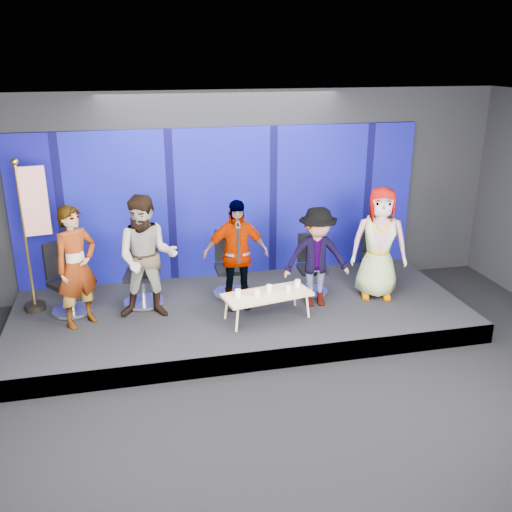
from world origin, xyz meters
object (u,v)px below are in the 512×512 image
object	(u,v)px
panelist_b	(147,258)
mug_b	(257,293)
chair_b	(143,281)
chair_e	(375,264)
panelist_c	(236,255)
chair_d	(311,274)
mug_c	(269,288)
chair_a	(68,290)
mug_e	(298,283)
mug_a	(238,293)
flag_stand	(33,232)
panelist_e	(379,243)
mug_d	(288,289)
coffee_table	(267,295)
panelist_a	(77,267)
panelist_d	(317,257)
chair_c	(230,274)

from	to	relation	value
panelist_b	mug_b	distance (m)	1.70
chair_b	chair_e	world-z (taller)	chair_b
panelist_b	panelist_c	distance (m)	1.34
chair_d	mug_c	world-z (taller)	chair_d
chair_e	chair_b	bearing A→B (deg)	-163.48
chair_a	mug_e	distance (m)	3.50
chair_a	chair_e	bearing A→B (deg)	-36.39
mug_a	flag_stand	xyz separation A→B (m)	(-2.87, 1.11, 0.80)
panelist_e	mug_d	xyz separation A→B (m)	(-1.61, -0.41, -0.46)
mug_d	mug_b	bearing A→B (deg)	-170.92
chair_e	mug_d	xyz separation A→B (m)	(-1.80, -0.88, 0.07)
coffee_table	mug_e	xyz separation A→B (m)	(0.52, 0.17, 0.08)
mug_c	mug_d	world-z (taller)	mug_c
chair_a	panelist_b	size ratio (longest dim) A/B	0.59
chair_a	mug_b	xyz separation A→B (m)	(2.73, -0.97, 0.09)
panelist_b	chair_d	distance (m)	2.74
chair_e	mug_d	world-z (taller)	chair_e
coffee_table	mug_d	xyz separation A→B (m)	(0.33, 0.01, 0.08)
chair_e	mug_e	world-z (taller)	chair_e
chair_a	panelist_a	bearing A→B (deg)	-102.65
panelist_e	mug_d	size ratio (longest dim) A/B	21.06
mug_c	chair_b	bearing A→B (deg)	153.35
panelist_a	mug_e	size ratio (longest dim) A/B	17.57
panelist_d	panelist_e	distance (m)	1.09
chair_d	chair_e	distance (m)	1.18
chair_c	mug_b	distance (m)	1.12
panelist_d	coffee_table	distance (m)	1.01
coffee_table	mug_a	xyz separation A→B (m)	(-0.44, -0.01, 0.09)
panelist_b	panelist_d	world-z (taller)	panelist_b
panelist_c	panelist_d	bearing A→B (deg)	-9.13
chair_c	flag_stand	distance (m)	3.09
panelist_c	panelist_e	world-z (taller)	panelist_e
chair_a	chair_b	size ratio (longest dim) A/B	0.96
panelist_d	mug_e	size ratio (longest dim) A/B	15.56
mug_c	mug_b	bearing A→B (deg)	-146.94
chair_d	panelist_c	bearing A→B (deg)	-163.18
mug_e	panelist_a	bearing A→B (deg)	175.21
chair_a	mug_d	xyz separation A→B (m)	(3.23, -0.89, 0.08)
panelist_d	chair_e	xyz separation A→B (m)	(1.26, 0.58, -0.42)
mug_d	chair_e	bearing A→B (deg)	26.07
panelist_b	chair_c	bearing A→B (deg)	31.79
panelist_e	mug_c	distance (m)	1.98
mug_e	panelist_b	bearing A→B (deg)	171.87
mug_d	panelist_d	bearing A→B (deg)	29.29
panelist_a	mug_b	xyz separation A→B (m)	(2.53, -0.50, -0.44)
panelist_e	mug_b	size ratio (longest dim) A/B	17.98
flag_stand	panelist_c	bearing A→B (deg)	-20.72
mug_d	flag_stand	world-z (taller)	flag_stand
panelist_a	panelist_d	xyz separation A→B (m)	(3.56, -0.13, -0.10)
chair_c	panelist_e	world-z (taller)	panelist_e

